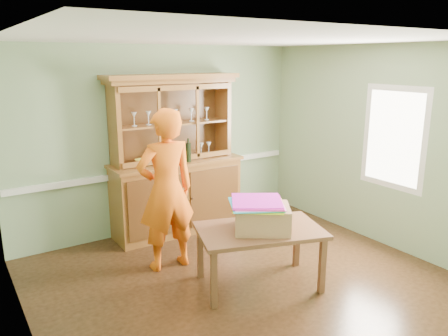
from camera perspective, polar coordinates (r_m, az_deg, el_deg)
floor at (r=5.29m, az=2.08°, el=-14.20°), size 4.50×4.50×0.00m
ceiling at (r=4.66m, az=2.39°, el=16.47°), size 4.50×4.50×0.00m
wall_back at (r=6.49m, az=-8.05°, el=3.72°), size 4.50×0.00×4.50m
wall_left at (r=3.99m, az=-25.25°, el=-4.16°), size 0.00×4.00×4.00m
wall_right at (r=6.34m, az=19.07°, el=2.82°), size 0.00×4.00×4.00m
wall_front at (r=3.44m, az=21.99°, el=-6.65°), size 4.50×0.00×4.50m
chair_rail at (r=6.57m, az=-7.82°, el=-0.18°), size 4.41×0.05×0.08m
framed_map at (r=4.23m, az=-25.86°, el=-0.43°), size 0.03×0.60×0.46m
window_panel at (r=6.12m, az=21.27°, el=3.69°), size 0.03×0.96×1.36m
china_hutch at (r=6.42m, az=-6.31°, el=-1.35°), size 1.96×0.65×2.30m
dining_table at (r=4.92m, az=4.68°, el=-8.76°), size 1.55×1.20×0.68m
cardboard_box at (r=4.80m, az=5.00°, el=-6.55°), size 0.75×0.72×0.27m
kite_stack at (r=4.76m, az=4.31°, el=-4.62°), size 0.73×0.73×0.05m
person at (r=5.24m, az=-7.56°, el=-2.92°), size 0.74×0.50×1.97m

